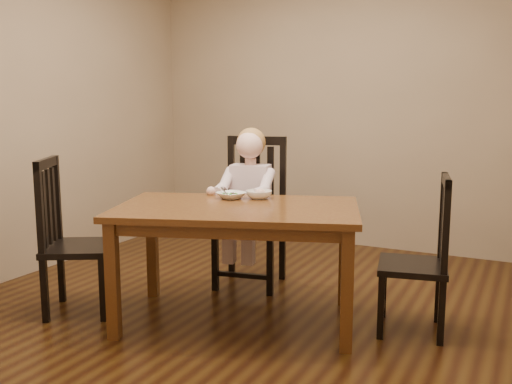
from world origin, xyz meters
The scene contains 9 objects.
room centered at (0.00, 0.00, 1.35)m, with size 4.01×4.01×2.71m.
dining_table centered at (0.02, -0.24, 0.67)m, with size 1.73×1.35×0.76m.
chair_child centered at (-0.25, 0.50, 0.55)m, with size 0.57×0.55×1.14m.
chair_left centered at (-1.05, -0.59, 0.50)m, with size 0.60×0.60×1.04m.
chair_right centered at (1.11, 0.10, 0.47)m, with size 0.48×0.49×0.98m.
toddler centered at (-0.24, 0.44, 0.72)m, with size 0.38×0.48×0.66m, color silver, non-canonical shape.
bowl_peas centered at (-0.14, -0.03, 0.78)m, with size 0.18×0.18×0.05m, color white.
bowl_veg centered at (0.03, 0.06, 0.79)m, with size 0.18×0.18×0.05m, color white.
fork centered at (-0.17, -0.06, 0.80)m, with size 0.10×0.08×0.05m.
Camera 1 is at (1.70, -3.36, 1.42)m, focal length 40.00 mm.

